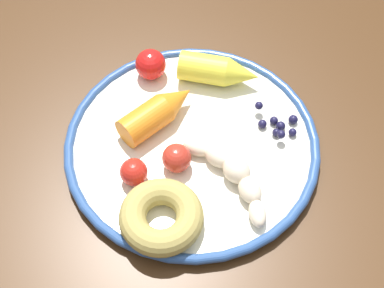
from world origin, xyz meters
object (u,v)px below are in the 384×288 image
object	(u,v)px
carrot_yellow	(219,71)
tomato_near	(134,172)
dining_table	(160,162)
carrot_orange	(158,112)
tomato_mid	(151,64)
blueberry_pile	(278,124)
donut	(161,217)
tomato_far	(177,158)
plate	(192,145)
banana	(233,174)

from	to	relation	value
carrot_yellow	tomato_near	distance (m)	0.18
dining_table	carrot_orange	world-z (taller)	carrot_orange
carrot_orange	tomato_mid	bearing A→B (deg)	-172.50
blueberry_pile	tomato_mid	distance (m)	0.18
donut	tomato_far	size ratio (longest dim) A/B	2.71
dining_table	plate	xyz separation A→B (m)	(0.05, 0.04, 0.11)
carrot_yellow	carrot_orange	bearing A→B (deg)	-50.75
carrot_orange	donut	size ratio (longest dim) A/B	1.11
tomato_near	tomato_mid	xyz separation A→B (m)	(-0.16, 0.02, 0.00)
banana	donut	bearing A→B (deg)	-56.50
carrot_orange	tomato_far	world-z (taller)	carrot_orange
dining_table	tomato_near	world-z (taller)	tomato_near
carrot_orange	tomato_mid	world-z (taller)	tomato_mid
carrot_yellow	donut	bearing A→B (deg)	-20.03
carrot_orange	blueberry_pile	world-z (taller)	carrot_orange
banana	tomato_near	size ratio (longest dim) A/B	3.78
banana	carrot_yellow	size ratio (longest dim) A/B	1.12
dining_table	carrot_yellow	world-z (taller)	carrot_yellow
banana	carrot_orange	bearing A→B (deg)	-135.43
banana	tomato_far	distance (m)	0.07
carrot_yellow	blueberry_pile	distance (m)	0.11
donut	tomato_near	bearing A→B (deg)	-151.33
dining_table	donut	distance (m)	0.20
plate	tomato_far	distance (m)	0.04
carrot_orange	carrot_yellow	world-z (taller)	same
carrot_orange	tomato_near	bearing A→B (deg)	-18.64
carrot_orange	donut	world-z (taller)	carrot_orange
tomato_far	banana	bearing A→B (deg)	72.42
donut	carrot_yellow	bearing A→B (deg)	159.97
carrot_orange	tomato_far	distance (m)	0.07
tomato_mid	dining_table	bearing A→B (deg)	4.83
donut	banana	bearing A→B (deg)	123.50
plate	carrot_yellow	distance (m)	0.11
dining_table	carrot_yellow	xyz separation A→B (m)	(-0.05, 0.08, 0.13)
plate	donut	world-z (taller)	donut
banana	carrot_yellow	xyz separation A→B (m)	(-0.15, -0.01, 0.01)
plate	carrot_yellow	bearing A→B (deg)	159.14
dining_table	tomato_mid	bearing A→B (deg)	-175.17
banana	tomato_near	bearing A→B (deg)	-91.71
banana	donut	world-z (taller)	same
plate	tomato_near	distance (m)	0.09
dining_table	plate	bearing A→B (deg)	44.44
tomato_near	tomato_far	size ratio (longest dim) A/B	0.94
tomato_near	tomato_far	bearing A→B (deg)	108.84
blueberry_pile	tomato_mid	xyz separation A→B (m)	(-0.09, -0.16, 0.01)
carrot_orange	donut	distance (m)	0.14
donut	tomato_mid	xyz separation A→B (m)	(-0.22, -0.01, 0.00)
banana	carrot_orange	size ratio (longest dim) A/B	1.18
blueberry_pile	tomato_far	size ratio (longest dim) A/B	1.53
banana	tomato_near	xyz separation A→B (m)	(-0.00, -0.11, 0.00)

